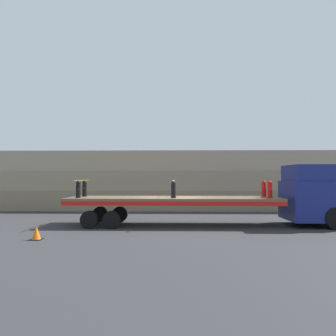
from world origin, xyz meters
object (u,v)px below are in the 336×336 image
(flatbed_trailer, at_px, (161,202))
(fire_hydrant_black_near_1, at_px, (173,190))
(fire_hydrant_black_far_1, at_px, (174,189))
(fire_hydrant_red_near_2, at_px, (270,190))
(traffic_cone, at_px, (36,233))
(fire_hydrant_red_far_2, at_px, (264,189))
(fire_hydrant_black_near_0, at_px, (78,189))
(truck_cab, at_px, (315,195))
(fire_hydrant_black_far_0, at_px, (85,189))

(flatbed_trailer, relative_size, fire_hydrant_black_near_1, 12.57)
(fire_hydrant_black_far_1, height_order, fire_hydrant_red_near_2, same)
(fire_hydrant_black_near_1, bearing_deg, fire_hydrant_red_near_2, 0.00)
(traffic_cone, bearing_deg, fire_hydrant_red_far_2, 24.29)
(fire_hydrant_black_near_0, bearing_deg, truck_cab, 2.71)
(truck_cab, height_order, fire_hydrant_black_near_1, truck_cab)
(truck_cab, bearing_deg, fire_hydrant_black_near_1, -175.51)
(flatbed_trailer, relative_size, fire_hydrant_red_far_2, 12.57)
(flatbed_trailer, distance_m, traffic_cone, 6.09)
(flatbed_trailer, xyz_separation_m, traffic_cone, (-4.60, -3.90, -0.89))
(fire_hydrant_black_near_1, relative_size, fire_hydrant_red_near_2, 1.00)
(fire_hydrant_black_far_1, height_order, traffic_cone, fire_hydrant_black_far_1)
(truck_cab, bearing_deg, fire_hydrant_black_near_0, -177.29)
(traffic_cone, bearing_deg, flatbed_trailer, 40.32)
(fire_hydrant_black_far_0, bearing_deg, truck_cab, -2.71)
(flatbed_trailer, height_order, fire_hydrant_black_far_0, fire_hydrant_black_far_0)
(truck_cab, distance_m, flatbed_trailer, 7.65)
(truck_cab, distance_m, fire_hydrant_black_near_0, 11.65)
(truck_cab, xyz_separation_m, fire_hydrant_black_near_1, (-7.00, -0.55, 0.29))
(flatbed_trailer, bearing_deg, fire_hydrant_black_near_0, -172.16)
(fire_hydrant_black_near_0, bearing_deg, fire_hydrant_black_near_1, 0.00)
(fire_hydrant_red_near_2, relative_size, traffic_cone, 1.59)
(fire_hydrant_black_far_0, bearing_deg, flatbed_trailer, -7.84)
(flatbed_trailer, distance_m, fire_hydrant_black_near_1, 1.06)
(fire_hydrant_red_near_2, height_order, traffic_cone, fire_hydrant_red_near_2)
(flatbed_trailer, bearing_deg, fire_hydrant_black_near_1, -40.90)
(fire_hydrant_black_far_0, bearing_deg, fire_hydrant_black_far_1, 0.00)
(flatbed_trailer, relative_size, fire_hydrant_black_far_0, 12.57)
(fire_hydrant_black_near_0, xyz_separation_m, traffic_cone, (-0.60, -3.35, -1.54))
(fire_hydrant_black_far_1, bearing_deg, fire_hydrant_red_near_2, -13.37)
(fire_hydrant_black_far_0, distance_m, fire_hydrant_red_far_2, 9.26)
(fire_hydrant_black_near_0, height_order, fire_hydrant_red_near_2, same)
(fire_hydrant_black_far_0, relative_size, fire_hydrant_red_near_2, 1.00)
(fire_hydrant_black_far_0, relative_size, fire_hydrant_black_far_1, 1.00)
(flatbed_trailer, height_order, fire_hydrant_black_near_1, fire_hydrant_black_near_1)
(fire_hydrant_black_near_1, bearing_deg, traffic_cone, -147.36)
(fire_hydrant_black_far_0, height_order, fire_hydrant_black_far_1, same)
(flatbed_trailer, height_order, fire_hydrant_black_near_0, fire_hydrant_black_near_0)
(fire_hydrant_red_far_2, bearing_deg, fire_hydrant_black_near_1, -166.63)
(fire_hydrant_black_near_0, distance_m, fire_hydrant_black_near_1, 4.63)
(fire_hydrant_black_near_1, bearing_deg, fire_hydrant_red_far_2, 13.37)
(fire_hydrant_black_near_1, xyz_separation_m, fire_hydrant_red_far_2, (4.63, 1.10, 0.00))
(fire_hydrant_black_far_1, height_order, fire_hydrant_red_far_2, same)
(fire_hydrant_black_far_1, distance_m, fire_hydrant_red_near_2, 4.76)
(truck_cab, xyz_separation_m, fire_hydrant_black_far_0, (-11.63, 0.55, 0.29))
(fire_hydrant_black_near_1, bearing_deg, flatbed_trailer, 139.10)
(flatbed_trailer, xyz_separation_m, fire_hydrant_red_near_2, (5.27, -0.55, 0.65))
(fire_hydrant_black_near_0, relative_size, fire_hydrant_black_far_0, 1.00)
(fire_hydrant_black_near_1, distance_m, fire_hydrant_black_far_1, 1.10)
(flatbed_trailer, height_order, traffic_cone, flatbed_trailer)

